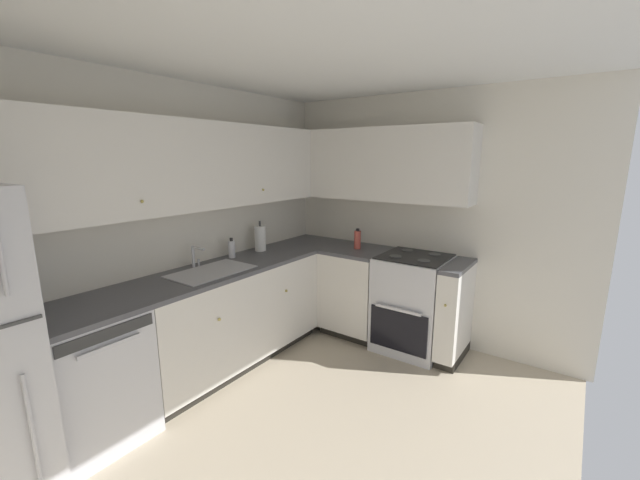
{
  "coord_description": "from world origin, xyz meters",
  "views": [
    {
      "loc": [
        -1.75,
        -1.32,
        1.83
      ],
      "look_at": [
        1.0,
        0.62,
        1.1
      ],
      "focal_mm": 21.56,
      "sensor_mm": 36.0,
      "label": 1
    }
  ],
  "objects_px": {
    "dishwasher": "(91,378)",
    "soap_bottle": "(232,249)",
    "oven_range": "(413,302)",
    "paper_towel_roll": "(260,238)",
    "oil_bottle": "(357,239)"
  },
  "relations": [
    {
      "from": "dishwasher",
      "to": "soap_bottle",
      "type": "height_order",
      "value": "soap_bottle"
    },
    {
      "from": "oven_range",
      "to": "paper_towel_roll",
      "type": "relative_size",
      "value": 3.43
    },
    {
      "from": "paper_towel_roll",
      "to": "dishwasher",
      "type": "bearing_deg",
      "value": -174.76
    },
    {
      "from": "oven_range",
      "to": "soap_bottle",
      "type": "xyz_separation_m",
      "value": [
        -1.01,
        1.39,
        0.53
      ]
    },
    {
      "from": "paper_towel_roll",
      "to": "oven_range",
      "type": "bearing_deg",
      "value": -64.57
    },
    {
      "from": "oven_range",
      "to": "oil_bottle",
      "type": "xyz_separation_m",
      "value": [
        -0.02,
        0.61,
        0.55
      ]
    },
    {
      "from": "soap_bottle",
      "to": "oven_range",
      "type": "bearing_deg",
      "value": -53.97
    },
    {
      "from": "oven_range",
      "to": "paper_towel_roll",
      "type": "distance_m",
      "value": 1.62
    },
    {
      "from": "oven_range",
      "to": "paper_towel_roll",
      "type": "height_order",
      "value": "paper_towel_roll"
    },
    {
      "from": "oven_range",
      "to": "soap_bottle",
      "type": "height_order",
      "value": "soap_bottle"
    },
    {
      "from": "oven_range",
      "to": "soap_bottle",
      "type": "bearing_deg",
      "value": 126.03
    },
    {
      "from": "paper_towel_roll",
      "to": "soap_bottle",
      "type": "bearing_deg",
      "value": 176.81
    },
    {
      "from": "soap_bottle",
      "to": "oil_bottle",
      "type": "relative_size",
      "value": 0.9
    },
    {
      "from": "soap_bottle",
      "to": "oil_bottle",
      "type": "height_order",
      "value": "oil_bottle"
    },
    {
      "from": "oven_range",
      "to": "oil_bottle",
      "type": "bearing_deg",
      "value": 91.78
    }
  ]
}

